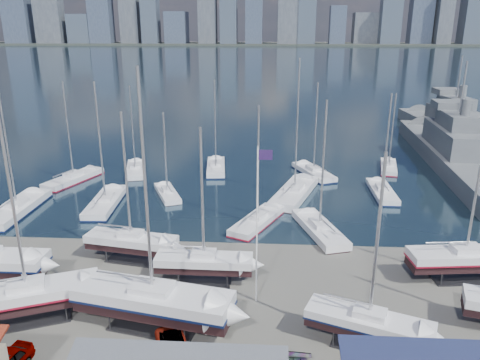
{
  "coord_description": "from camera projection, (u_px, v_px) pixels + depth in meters",
  "views": [
    {
      "loc": [
        4.91,
        -44.78,
        21.76
      ],
      "look_at": [
        1.64,
        8.0,
        4.39
      ],
      "focal_mm": 35.0,
      "sensor_mm": 36.0,
      "label": 1
    }
  ],
  "objects": [
    {
      "name": "sailboat_moored_7",
      "position": [
        295.0,
        194.0,
        62.86
      ],
      "size": [
        7.33,
        13.06,
        19.01
      ],
      "rotation": [
        0.0,
        0.0,
        1.25
      ],
      "color": "black",
      "rests_on": "water"
    },
    {
      "name": "flagpole",
      "position": [
        258.0,
        215.0,
        36.61
      ],
      "size": [
        1.17,
        0.12,
        13.28
      ],
      "color": "white",
      "rests_on": "ground"
    },
    {
      "name": "sailboat_cradle_1",
      "position": [
        28.0,
        296.0,
        35.82
      ],
      "size": [
        11.01,
        6.93,
        17.18
      ],
      "rotation": [
        0.0,
        0.0,
        0.4
      ],
      "color": "#2D2D33",
      "rests_on": "ground"
    },
    {
      "name": "sailboat_moored_11",
      "position": [
        389.0,
        168.0,
        74.82
      ],
      "size": [
        4.07,
        8.79,
        12.69
      ],
      "rotation": [
        0.0,
        0.0,
        1.36
      ],
      "color": "black",
      "rests_on": "water"
    },
    {
      "name": "sailboat_moored_5",
      "position": [
        216.0,
        168.0,
        74.37
      ],
      "size": [
        3.78,
        10.17,
        14.85
      ],
      "rotation": [
        0.0,
        0.0,
        1.67
      ],
      "color": "black",
      "rests_on": "water"
    },
    {
      "name": "sailboat_cradle_6",
      "position": [
        465.0,
        258.0,
        41.75
      ],
      "size": [
        10.35,
        3.95,
        16.29
      ],
      "rotation": [
        0.0,
        0.0,
        0.11
      ],
      "color": "#2D2D33",
      "rests_on": "ground"
    },
    {
      "name": "sailboat_cradle_3",
      "position": [
        153.0,
        301.0,
        35.0
      ],
      "size": [
        12.63,
        5.89,
        19.42
      ],
      "rotation": [
        0.0,
        0.0,
        -0.21
      ],
      "color": "#2D2D33",
      "rests_on": "ground"
    },
    {
      "name": "sailboat_moored_1",
      "position": [
        74.0,
        180.0,
        68.92
      ],
      "size": [
        6.28,
        10.6,
        15.32
      ],
      "rotation": [
        0.0,
        0.0,
        1.21
      ],
      "color": "black",
      "rests_on": "water"
    },
    {
      "name": "sailboat_moored_10",
      "position": [
        382.0,
        193.0,
        63.51
      ],
      "size": [
        2.75,
        9.61,
        14.33
      ],
      "rotation": [
        0.0,
        0.0,
        1.56
      ],
      "color": "black",
      "rests_on": "water"
    },
    {
      "name": "sailboat_cradle_5",
      "position": [
        369.0,
        323.0,
        32.73
      ],
      "size": [
        9.14,
        5.54,
        14.42
      ],
      "rotation": [
        0.0,
        0.0,
        -0.38
      ],
      "color": "#2D2D33",
      "rests_on": "ground"
    },
    {
      "name": "naval_ship_east",
      "position": [
        453.0,
        155.0,
        76.93
      ],
      "size": [
        11.05,
        49.64,
        18.43
      ],
      "rotation": [
        0.0,
        0.0,
        1.51
      ],
      "color": "#595D62",
      "rests_on": "water"
    },
    {
      "name": "sailboat_moored_6",
      "position": [
        257.0,
        222.0,
        53.95
      ],
      "size": [
        6.57,
        9.92,
        14.48
      ],
      "rotation": [
        0.0,
        0.0,
        1.13
      ],
      "color": "black",
      "rests_on": "water"
    },
    {
      "name": "sailboat_moored_0",
      "position": [
        17.0,
        211.0,
        57.31
      ],
      "size": [
        3.4,
        12.13,
        18.14
      ],
      "rotation": [
        0.0,
        0.0,
        1.57
      ],
      "color": "black",
      "rests_on": "water"
    },
    {
      "name": "sailboat_cradle_4",
      "position": [
        204.0,
        262.0,
        41.29
      ],
      "size": [
        8.58,
        2.48,
        14.11
      ],
      "rotation": [
        0.0,
        0.0,
        -0.01
      ],
      "color": "#2D2D33",
      "rests_on": "ground"
    },
    {
      "name": "sailboat_moored_8",
      "position": [
        313.0,
        173.0,
        71.96
      ],
      "size": [
        6.43,
        10.15,
        14.75
      ],
      "rotation": [
        0.0,
        0.0,
        1.98
      ],
      "color": "black",
      "rests_on": "water"
    },
    {
      "name": "sailboat_cradle_2",
      "position": [
        131.0,
        242.0,
        45.16
      ],
      "size": [
        9.22,
        4.05,
        14.66
      ],
      "rotation": [
        0.0,
        0.0,
        -0.18
      ],
      "color": "#2D2D33",
      "rests_on": "ground"
    },
    {
      "name": "far_shore",
      "position": [
        266.0,
        44.0,
        580.21
      ],
      "size": [
        1400.0,
        80.0,
        2.2
      ],
      "primitive_type": "cube",
      "color": "#2D332D",
      "rests_on": "ground"
    },
    {
      "name": "sailboat_moored_3",
      "position": [
        106.0,
        204.0,
        59.54
      ],
      "size": [
        3.71,
        11.13,
        16.4
      ],
      "rotation": [
        0.0,
        0.0,
        1.63
      ],
      "color": "black",
      "rests_on": "water"
    },
    {
      "name": "skyline",
      "position": [
        260.0,
        12.0,
        562.89
      ],
      "size": [
        639.14,
        43.8,
        107.69
      ],
      "color": "#475166",
      "rests_on": "far_shore"
    },
    {
      "name": "car_c",
      "position": [
        173.0,
        348.0,
        32.33
      ],
      "size": [
        3.55,
        5.09,
        1.29
      ],
      "primitive_type": "imported",
      "rotation": [
        0.0,
        0.0,
        0.33
      ],
      "color": "gray",
      "rests_on": "ground"
    },
    {
      "name": "sailboat_moored_2",
      "position": [
        136.0,
        170.0,
        73.3
      ],
      "size": [
        4.79,
        9.7,
        14.11
      ],
      "rotation": [
        0.0,
        0.0,
        1.81
      ],
      "color": "black",
      "rests_on": "water"
    },
    {
      "name": "water",
      "position": [
        263.0,
        59.0,
        334.06
      ],
      "size": [
        1400.0,
        600.0,
        0.4
      ],
      "primitive_type": "cube",
      "color": "#192B39",
      "rests_on": "ground"
    },
    {
      "name": "sailboat_moored_9",
      "position": [
        319.0,
        230.0,
        51.72
      ],
      "size": [
        5.76,
        10.61,
        15.43
      ],
      "rotation": [
        0.0,
        0.0,
        1.87
      ],
      "color": "black",
      "rests_on": "water"
    },
    {
      "name": "sailboat_moored_4",
      "position": [
        167.0,
        194.0,
        63.02
      ],
      "size": [
        5.16,
        8.11,
        11.91
      ],
      "rotation": [
        0.0,
        0.0,
        1.98
      ],
      "color": "black",
      "rests_on": "water"
    },
    {
      "name": "naval_ship_west",
      "position": [
        452.0,
        130.0,
        95.63
      ],
      "size": [
        10.45,
        44.81,
        18.0
      ],
      "rotation": [
        0.0,
        0.0,
        1.65
      ],
      "color": "#595D62",
      "rests_on": "water"
    },
    {
      "name": "ground",
      "position": [
        208.0,
        294.0,
        40.06
      ],
      "size": [
        1400.0,
        1400.0,
        0.0
      ],
      "primitive_type": "plane",
      "color": "#605E59",
      "rests_on": "ground"
    }
  ]
}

